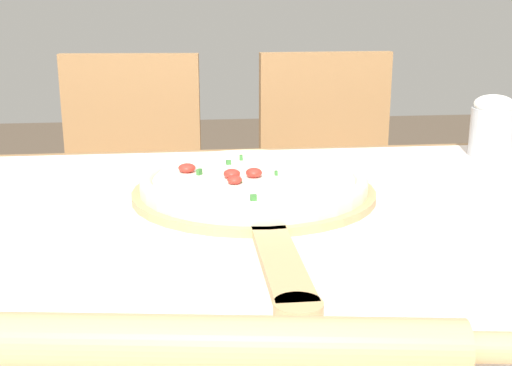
{
  "coord_description": "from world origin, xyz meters",
  "views": [
    {
      "loc": [
        -0.13,
        -0.84,
        1.02
      ],
      "look_at": [
        -0.02,
        0.09,
        0.76
      ],
      "focal_mm": 45.0,
      "sensor_mm": 36.0,
      "label": 1
    }
  ],
  "objects_px": {
    "rolling_pin": "(224,343)",
    "chair_right": "(330,188)",
    "pizza": "(254,181)",
    "chair_left": "(131,195)",
    "pizza_peel": "(256,197)",
    "flour_cup": "(492,125)"
  },
  "relations": [
    {
      "from": "pizza",
      "to": "flour_cup",
      "type": "bearing_deg",
      "value": 24.7
    },
    {
      "from": "rolling_pin",
      "to": "pizza_peel",
      "type": "bearing_deg",
      "value": 80.47
    },
    {
      "from": "pizza_peel",
      "to": "chair_right",
      "type": "xyz_separation_m",
      "value": [
        0.3,
        0.78,
        -0.22
      ]
    },
    {
      "from": "chair_left",
      "to": "pizza",
      "type": "bearing_deg",
      "value": -66.84
    },
    {
      "from": "flour_cup",
      "to": "chair_right",
      "type": "bearing_deg",
      "value": 110.6
    },
    {
      "from": "pizza_peel",
      "to": "chair_right",
      "type": "bearing_deg",
      "value": 68.89
    },
    {
      "from": "chair_right",
      "to": "chair_left",
      "type": "bearing_deg",
      "value": 178.07
    },
    {
      "from": "pizza",
      "to": "pizza_peel",
      "type": "bearing_deg",
      "value": -89.16
    },
    {
      "from": "rolling_pin",
      "to": "chair_right",
      "type": "height_order",
      "value": "chair_right"
    },
    {
      "from": "chair_left",
      "to": "chair_right",
      "type": "height_order",
      "value": "same"
    },
    {
      "from": "pizza_peel",
      "to": "rolling_pin",
      "type": "xyz_separation_m",
      "value": [
        -0.08,
        -0.46,
        0.02
      ]
    },
    {
      "from": "pizza_peel",
      "to": "chair_right",
      "type": "relative_size",
      "value": 0.69
    },
    {
      "from": "rolling_pin",
      "to": "pizza",
      "type": "bearing_deg",
      "value": 80.99
    },
    {
      "from": "chair_right",
      "to": "flour_cup",
      "type": "distance_m",
      "value": 0.63
    },
    {
      "from": "rolling_pin",
      "to": "chair_right",
      "type": "xyz_separation_m",
      "value": [
        0.38,
        1.25,
        -0.24
      ]
    },
    {
      "from": "pizza",
      "to": "flour_cup",
      "type": "height_order",
      "value": "flour_cup"
    },
    {
      "from": "pizza_peel",
      "to": "flour_cup",
      "type": "xyz_separation_m",
      "value": [
        0.5,
        0.26,
        0.06
      ]
    },
    {
      "from": "pizza_peel",
      "to": "chair_left",
      "type": "distance_m",
      "value": 0.85
    },
    {
      "from": "rolling_pin",
      "to": "flour_cup",
      "type": "bearing_deg",
      "value": 51.27
    },
    {
      "from": "pizza",
      "to": "chair_left",
      "type": "xyz_separation_m",
      "value": [
        -0.26,
        0.76,
        -0.24
      ]
    },
    {
      "from": "pizza_peel",
      "to": "rolling_pin",
      "type": "relative_size",
      "value": 1.27
    },
    {
      "from": "rolling_pin",
      "to": "flour_cup",
      "type": "distance_m",
      "value": 0.92
    }
  ]
}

